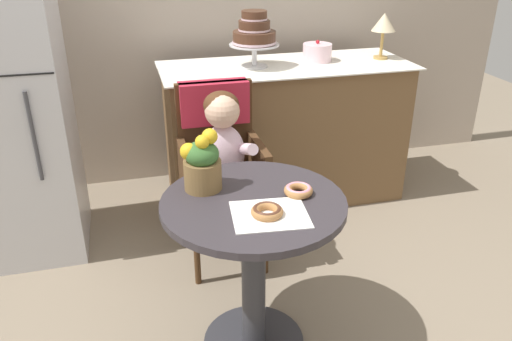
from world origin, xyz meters
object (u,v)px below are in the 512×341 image
(wicker_chair, at_px, (219,145))
(round_layer_cake, at_px, (317,52))
(donut_mid, at_px, (298,190))
(flower_vase, at_px, (202,163))
(tiered_cake_stand, at_px, (254,34))
(cafe_table, at_px, (254,246))
(seated_child, at_px, (224,150))
(refrigerator, at_px, (2,103))
(table_lamp, at_px, (384,24))
(donut_front, at_px, (267,211))

(wicker_chair, distance_m, round_layer_cake, 1.01)
(donut_mid, relative_size, flower_vase, 0.46)
(donut_mid, relative_size, tiered_cake_stand, 0.35)
(cafe_table, distance_m, seated_child, 0.63)
(seated_child, bearing_deg, flower_vase, -111.42)
(seated_child, distance_m, refrigerator, 1.18)
(donut_mid, xyz_separation_m, round_layer_cake, (0.58, 1.35, 0.22))
(flower_vase, distance_m, tiered_cake_stand, 1.29)
(round_layer_cake, height_order, table_lamp, table_lamp)
(flower_vase, relative_size, table_lamp, 0.87)
(donut_mid, relative_size, refrigerator, 0.07)
(flower_vase, bearing_deg, round_layer_cake, 52.13)
(donut_mid, height_order, tiered_cake_stand, tiered_cake_stand)
(cafe_table, height_order, round_layer_cake, round_layer_cake)
(donut_mid, bearing_deg, cafe_table, 179.98)
(refrigerator, bearing_deg, round_layer_cake, 7.79)
(cafe_table, bearing_deg, round_layer_cake, 60.43)
(donut_front, distance_m, tiered_cake_stand, 1.51)
(donut_mid, bearing_deg, donut_front, -142.38)
(donut_front, bearing_deg, cafe_table, 98.39)
(cafe_table, bearing_deg, tiered_cake_stand, 75.20)
(donut_mid, xyz_separation_m, flower_vase, (-0.35, 0.15, 0.09))
(donut_front, relative_size, tiered_cake_stand, 0.36)
(seated_child, relative_size, table_lamp, 2.55)
(flower_vase, bearing_deg, refrigerator, 132.66)
(donut_mid, distance_m, flower_vase, 0.39)
(seated_child, relative_size, flower_vase, 2.91)
(seated_child, bearing_deg, donut_mid, -74.05)
(cafe_table, xyz_separation_m, donut_mid, (0.18, -0.00, 0.23))
(wicker_chair, height_order, round_layer_cake, round_layer_cake)
(table_lamp, bearing_deg, round_layer_cake, 173.54)
(tiered_cake_stand, bearing_deg, refrigerator, -171.83)
(tiered_cake_stand, bearing_deg, wicker_chair, -121.69)
(donut_front, relative_size, table_lamp, 0.42)
(tiered_cake_stand, relative_size, refrigerator, 0.19)
(wicker_chair, xyz_separation_m, refrigerator, (-1.06, 0.34, 0.21))
(table_lamp, bearing_deg, donut_front, -129.20)
(wicker_chair, distance_m, seated_child, 0.16)
(flower_vase, xyz_separation_m, tiered_cake_stand, (0.51, 1.15, 0.27))
(table_lamp, bearing_deg, cafe_table, -132.26)
(wicker_chair, relative_size, donut_front, 8.07)
(seated_child, bearing_deg, cafe_table, -90.87)
(wicker_chair, relative_size, donut_mid, 8.37)
(donut_mid, bearing_deg, tiered_cake_stand, 82.90)
(seated_child, xyz_separation_m, flower_vase, (-0.18, -0.46, 0.15))
(table_lamp, relative_size, refrigerator, 0.17)
(cafe_table, bearing_deg, donut_mid, -0.02)
(seated_child, bearing_deg, refrigerator, 154.86)
(donut_mid, bearing_deg, wicker_chair, 102.80)
(wicker_chair, xyz_separation_m, tiered_cake_stand, (0.33, 0.54, 0.46))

